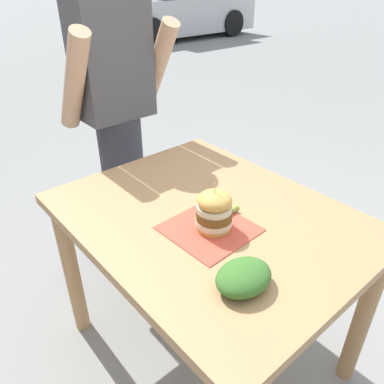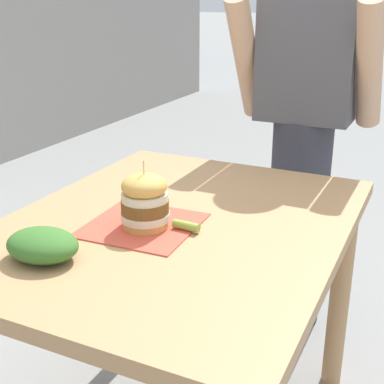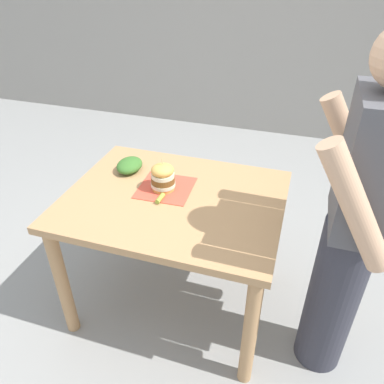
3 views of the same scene
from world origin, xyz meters
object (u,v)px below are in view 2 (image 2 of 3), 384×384
Objects in this scene: pickle_spear at (186,226)px; side_salad at (43,245)px; patio_table at (177,260)px; sandwich at (145,201)px; diner_across_table at (304,123)px; parked_car_mid_block at (56,27)px.

pickle_spear is 0.41× the size of side_salad.
sandwich is (-0.05, -0.08, 0.20)m from patio_table.
side_salad is at bearing -129.86° from pickle_spear.
sandwich is 1.02× the size of side_salad.
diner_across_table is at bearing 81.30° from patio_table.
side_salad is at bearing -118.18° from patio_table.
diner_across_table reaches higher than parked_car_mid_block.
patio_table is 15.32× the size of pickle_spear.
side_salad is at bearing -104.63° from diner_across_table.
patio_table is 0.22m from sandwich.
diner_across_table is at bearing 78.88° from sandwich.
side_salad is at bearing -116.29° from sandwich.
side_salad is (-0.18, -0.33, 0.16)m from patio_table.
patio_table is at bearing 136.33° from pickle_spear.
pickle_spear is 0.04× the size of diner_across_table.
sandwich is 0.95m from diner_across_table.
side_salad is 0.04× the size of parked_car_mid_block.
patio_table is 0.41m from side_salad.
parked_car_mid_block is (-6.87, 8.17, -0.13)m from sandwich.
patio_table is at bearing 61.82° from side_salad.
parked_car_mid_block reaches higher than sandwich.
diner_across_table is (0.18, 0.93, 0.03)m from sandwich.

